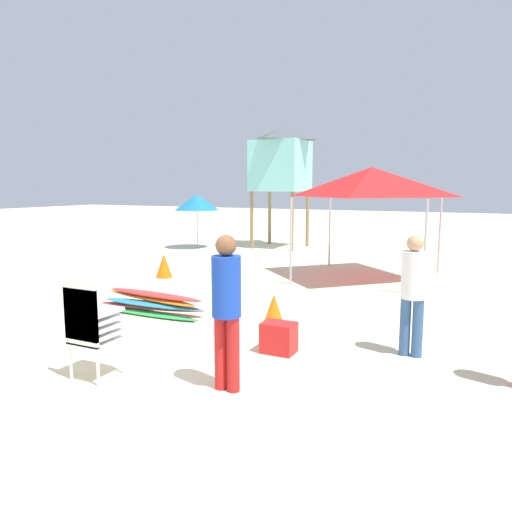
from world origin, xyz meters
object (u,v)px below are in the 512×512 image
lifeguard_near_left (227,302)px  traffic_cone_near (274,308)px  surfboard_pile (150,303)px  stacked_plastic_chairs (89,322)px  beach_umbrella_left (197,202)px  popup_canopy (371,182)px  lifeguard_near_right (413,288)px  lifeguard_tower (281,160)px  traffic_cone_far (164,266)px  cooler_box (279,338)px

lifeguard_near_left → traffic_cone_near: bearing=103.3°
surfboard_pile → stacked_plastic_chairs: bearing=-65.1°
beach_umbrella_left → popup_canopy: bearing=-24.1°
surfboard_pile → beach_umbrella_left: 9.35m
stacked_plastic_chairs → lifeguard_near_right: 4.08m
surfboard_pile → lifeguard_tower: 10.34m
stacked_plastic_chairs → lifeguard_near_right: bearing=37.3°
surfboard_pile → traffic_cone_far: traffic_cone_far is taller
traffic_cone_near → lifeguard_near_right: bearing=-16.7°
lifeguard_tower → beach_umbrella_left: 3.40m
traffic_cone_near → surfboard_pile: bearing=-166.8°
lifeguard_tower → traffic_cone_near: 10.44m
popup_canopy → traffic_cone_far: 5.45m
surfboard_pile → beach_umbrella_left: size_ratio=1.19×
popup_canopy → cooler_box: 6.26m
popup_canopy → traffic_cone_near: size_ratio=6.31×
surfboard_pile → traffic_cone_near: bearing=13.2°
popup_canopy → lifeguard_tower: lifeguard_tower is taller
popup_canopy → traffic_cone_near: bearing=-96.6°
stacked_plastic_chairs → popup_canopy: (1.46, 7.69, 1.65)m
lifeguard_near_right → traffic_cone_far: lifeguard_near_right is taller
lifeguard_near_left → cooler_box: size_ratio=3.91×
surfboard_pile → traffic_cone_near: 2.22m
stacked_plastic_chairs → lifeguard_tower: size_ratio=0.28×
lifeguard_near_right → lifeguard_near_left: bearing=-129.4°
traffic_cone_near → stacked_plastic_chairs: bearing=-106.5°
popup_canopy → beach_umbrella_left: size_ratio=1.53×
lifeguard_near_right → beach_umbrella_left: 12.13m
beach_umbrella_left → stacked_plastic_chairs: bearing=-63.0°
beach_umbrella_left → cooler_box: beach_umbrella_left is taller
popup_canopy → surfboard_pile: bearing=-118.1°
stacked_plastic_chairs → traffic_cone_far: bearing=119.2°
lifeguard_near_left → traffic_cone_near: (-0.64, 2.72, -0.77)m
traffic_cone_far → beach_umbrella_left: bearing=114.6°
traffic_cone_near → cooler_box: 1.50m
stacked_plastic_chairs → lifeguard_near_left: (1.58, 0.44, 0.30)m
surfboard_pile → popup_canopy: 6.10m
lifeguard_tower → beach_umbrella_left: bearing=-148.8°
lifeguard_near_left → lifeguard_tower: lifeguard_tower is taller
traffic_cone_near → traffic_cone_far: (-4.07, 2.46, 0.06)m
lifeguard_near_left → stacked_plastic_chairs: bearing=-164.4°
lifeguard_near_left → popup_canopy: size_ratio=0.58×
traffic_cone_far → popup_canopy: bearing=24.3°
lifeguard_near_left → cooler_box: (0.03, 1.37, -0.79)m
beach_umbrella_left → traffic_cone_far: 5.89m
lifeguard_near_right → popup_canopy: popup_canopy is taller
stacked_plastic_chairs → surfboard_pile: bearing=114.9°
stacked_plastic_chairs → cooler_box: stacked_plastic_chairs is taller
lifeguard_near_right → cooler_box: bearing=-158.1°
popup_canopy → beach_umbrella_left: bearing=155.9°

